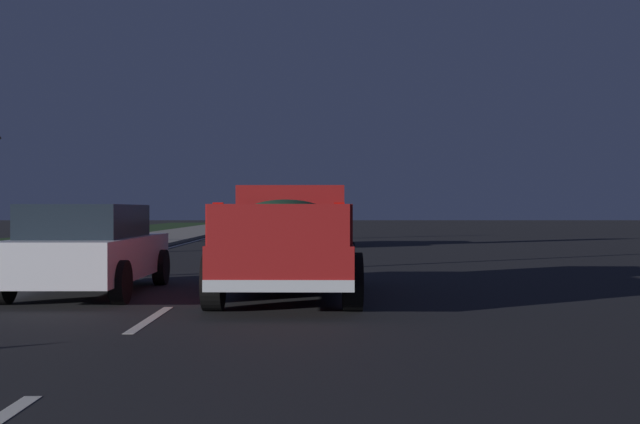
# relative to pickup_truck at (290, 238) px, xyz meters

# --- Properties ---
(ground) EXTENTS (144.00, 144.00, 0.00)m
(ground) POSITION_rel_pickup_truck_xyz_m (15.05, 1.75, -0.98)
(ground) COLOR black
(sidewalk_shoulder) EXTENTS (108.00, 4.00, 0.12)m
(sidewalk_shoulder) POSITION_rel_pickup_truck_xyz_m (15.05, 7.45, -0.92)
(sidewalk_shoulder) COLOR gray
(sidewalk_shoulder) RESTS_ON ground
(lane_markings) EXTENTS (108.80, 3.54, 0.01)m
(lane_markings) POSITION_rel_pickup_truck_xyz_m (17.49, 4.26, -0.98)
(lane_markings) COLOR silver
(lane_markings) RESTS_ON ground
(pickup_truck) EXTENTS (5.45, 2.34, 1.87)m
(pickup_truck) POSITION_rel_pickup_truck_xyz_m (0.00, 0.00, 0.00)
(pickup_truck) COLOR maroon
(pickup_truck) RESTS_ON ground
(sedan_black) EXTENTS (4.45, 2.10, 1.54)m
(sedan_black) POSITION_rel_pickup_truck_xyz_m (17.33, -0.21, -0.20)
(sedan_black) COLOR black
(sedan_black) RESTS_ON ground
(sedan_white) EXTENTS (4.40, 2.02, 1.54)m
(sedan_white) POSITION_rel_pickup_truck_xyz_m (0.32, 3.46, -0.20)
(sedan_white) COLOR silver
(sedan_white) RESTS_ON ground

